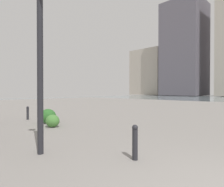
% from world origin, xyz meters
% --- Properties ---
extents(building_annex, '(12.94, 12.66, 31.86)m').
position_xyz_m(building_annex, '(29.41, -62.51, 15.93)').
color(building_annex, '#5B5660').
rests_on(building_annex, ground).
extents(building_highrise, '(13.82, 14.02, 18.51)m').
position_xyz_m(building_highrise, '(45.59, -67.29, 9.25)').
color(building_highrise, '#B2A899').
rests_on(building_highrise, ground).
extents(lamppost, '(0.98, 0.28, 4.13)m').
position_xyz_m(lamppost, '(4.05, 0.87, 2.74)').
color(lamppost, '#232328').
rests_on(lamppost, ground).
extents(bollard_near, '(0.13, 0.13, 0.77)m').
position_xyz_m(bollard_near, '(2.22, -0.41, 0.40)').
color(bollard_near, '#232328').
rests_on(bollard_near, ground).
extents(bollard_mid, '(0.13, 0.13, 0.70)m').
position_xyz_m(bollard_mid, '(9.84, -1.06, 0.37)').
color(bollard_mid, '#232328').
rests_on(bollard_mid, ground).
extents(shrub_low, '(0.61, 0.55, 0.52)m').
position_xyz_m(shrub_low, '(6.98, -0.97, 0.26)').
color(shrub_low, '#477F38').
rests_on(shrub_low, ground).
extents(shrub_round, '(0.78, 0.70, 0.66)m').
position_xyz_m(shrub_round, '(8.04, -1.29, 0.33)').
color(shrub_round, '#2D6628').
rests_on(shrub_round, ground).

